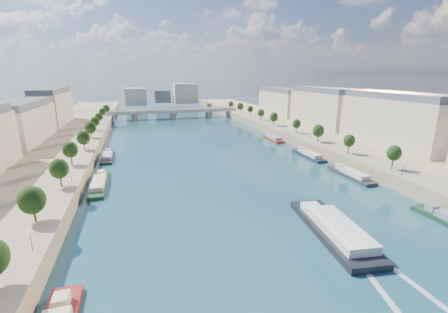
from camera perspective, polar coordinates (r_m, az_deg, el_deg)
ground at (r=138.19m, az=-2.64°, el=-0.47°), size 700.00×700.00×0.00m
quay_left at (r=139.88m, az=-32.64°, el=-1.71°), size 44.00×520.00×5.00m
quay_right at (r=169.19m, az=21.77°, el=2.28°), size 44.00×520.00×5.00m
pave_left at (r=135.65m, az=-26.74°, el=-0.24°), size 14.00×520.00×0.10m
pave_right at (r=159.91m, az=17.61°, el=2.89°), size 14.00×520.00×0.10m
trees_left at (r=135.99m, az=-26.05°, el=2.24°), size 4.80×268.80×8.26m
trees_right at (r=166.06m, az=15.28°, el=5.43°), size 4.80×268.80×8.26m
lamps_left at (r=124.65m, az=-25.61°, el=-0.08°), size 0.36×200.36×4.28m
lamps_right at (r=161.06m, az=15.37°, el=4.14°), size 0.36×200.36×4.28m
buildings_left at (r=152.43m, az=-36.91°, el=4.28°), size 16.00×226.00×23.20m
buildings_right at (r=184.20m, az=23.14°, el=7.57°), size 16.00×226.00×23.20m
skyline at (r=351.09m, az=-10.96°, el=11.44°), size 79.00×42.00×22.00m
bridge at (r=268.23m, az=-9.68°, el=8.26°), size 112.00×12.00×8.15m
tour_barge at (r=79.96m, az=20.13°, el=-12.87°), size 13.21×32.92×4.34m
wake at (r=70.23m, az=28.39°, el=-19.35°), size 10.92×26.01×0.04m
moored_barges_left at (r=83.64m, az=-24.83°, el=-12.44°), size 5.00×163.05×3.60m
moored_barges_right at (r=118.23m, az=25.47°, el=-4.38°), size 5.00×165.26×3.60m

